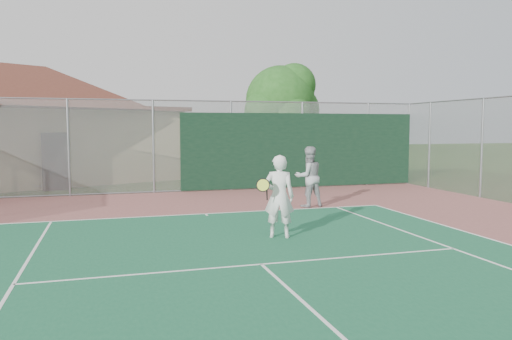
{
  "coord_description": "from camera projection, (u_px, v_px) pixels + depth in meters",
  "views": [
    {
      "loc": [
        -2.6,
        -2.08,
        2.52
      ],
      "look_at": [
        1.12,
        10.54,
        1.37
      ],
      "focal_mm": 35.0,
      "sensor_mm": 36.0,
      "label": 1
    }
  ],
  "objects": [
    {
      "name": "player_grey_back",
      "position": [
        309.0,
        177.0,
        15.49
      ],
      "size": [
        0.98,
        0.8,
        1.88
      ],
      "rotation": [
        0.0,
        0.0,
        3.24
      ],
      "color": "#A6A9AC",
      "rests_on": "ground"
    },
    {
      "name": "bleachers",
      "position": [
        20.0,
        173.0,
        20.15
      ],
      "size": [
        3.66,
        2.68,
        1.19
      ],
      "rotation": [
        0.0,
        0.0,
        0.29
      ],
      "color": "maroon",
      "rests_on": "ground"
    },
    {
      "name": "tree",
      "position": [
        282.0,
        103.0,
        24.18
      ],
      "size": [
        3.98,
        3.77,
        5.56
      ],
      "color": "#362313",
      "rests_on": "ground"
    },
    {
      "name": "back_fence",
      "position": [
        234.0,
        148.0,
        19.61
      ],
      "size": [
        20.08,
        0.11,
        3.53
      ],
      "color": "gray",
      "rests_on": "ground"
    },
    {
      "name": "side_fence_right",
      "position": [
        482.0,
        148.0,
        17.55
      ],
      "size": [
        0.08,
        9.0,
        3.5
      ],
      "color": "gray",
      "rests_on": "ground"
    },
    {
      "name": "player_white_front",
      "position": [
        279.0,
        197.0,
        11.19
      ],
      "size": [
        1.07,
        0.81,
        1.87
      ],
      "rotation": [
        0.0,
        0.0,
        2.74
      ],
      "color": "white",
      "rests_on": "ground"
    },
    {
      "name": "clubhouse",
      "position": [
        13.0,
        113.0,
        22.94
      ],
      "size": [
        16.86,
        14.15,
        6.2
      ],
      "rotation": [
        0.0,
        0.0,
        0.37
      ],
      "color": "tan",
      "rests_on": "ground"
    }
  ]
}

